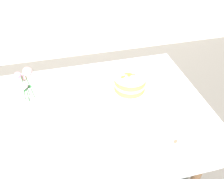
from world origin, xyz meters
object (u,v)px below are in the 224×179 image
object	(u,v)px
dining_table	(101,117)
flower_vase	(30,98)
cake_stand	(129,90)
layer_cake	(130,81)

from	to	relation	value
dining_table	flower_vase	distance (m)	0.48
dining_table	cake_stand	distance (m)	0.26
layer_cake	cake_stand	bearing A→B (deg)	11.77
dining_table	layer_cake	size ratio (longest dim) A/B	6.65
cake_stand	layer_cake	bearing A→B (deg)	-168.23
dining_table	cake_stand	world-z (taller)	cake_stand
cake_stand	flower_vase	xyz separation A→B (m)	(-0.62, 0.02, 0.05)
cake_stand	flower_vase	size ratio (longest dim) A/B	0.83
dining_table	cake_stand	bearing A→B (deg)	8.28
layer_cake	flower_vase	world-z (taller)	flower_vase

